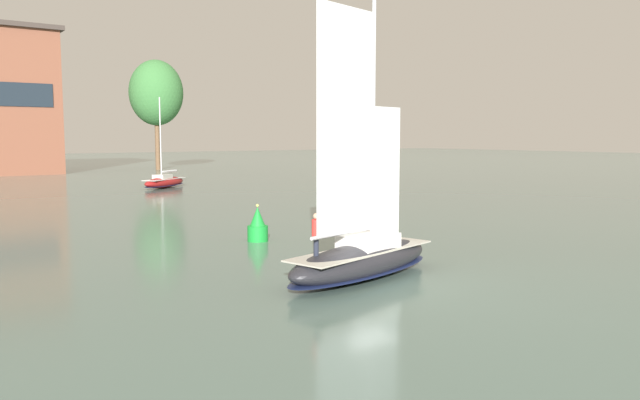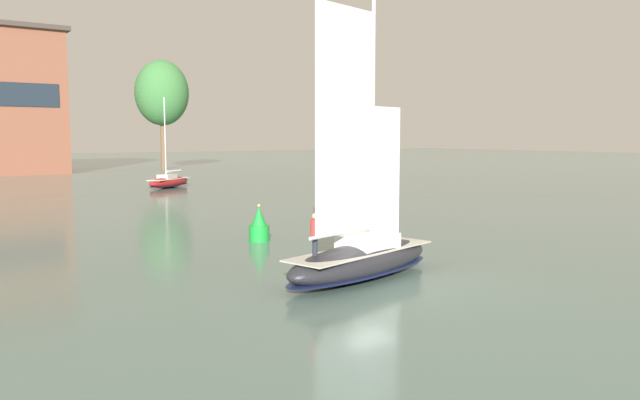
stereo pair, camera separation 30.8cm
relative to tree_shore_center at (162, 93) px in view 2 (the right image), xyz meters
The scene contains 5 objects.
ground_plane 89.24m from the tree_shore_center, 105.68° to the right, with size 400.00×400.00×0.00m, color slate.
tree_shore_center is the anchor object (origin of this frame).
sailboat_main 89.09m from the tree_shore_center, 105.68° to the right, with size 8.97×4.42×11.88m.
sailboat_moored_near_marina 41.24m from the tree_shore_center, 109.98° to the right, with size 7.16×6.03×10.14m.
channel_buoy 78.89m from the tree_shore_center, 107.02° to the right, with size 1.15×1.15×2.08m.
Camera 2 is at (-15.84, -19.74, 5.85)m, focal length 35.00 mm.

